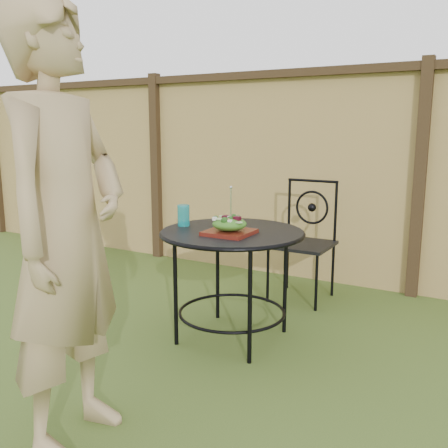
# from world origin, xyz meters

# --- Properties ---
(ground) EXTENTS (60.00, 60.00, 0.00)m
(ground) POSITION_xyz_m (0.00, 0.00, 0.00)
(ground) COLOR #2C4717
(ground) RESTS_ON ground
(fence) EXTENTS (8.00, 0.12, 1.90)m
(fence) POSITION_xyz_m (-0.00, 2.19, 0.95)
(fence) COLOR tan
(fence) RESTS_ON ground
(patio_table) EXTENTS (0.92, 0.92, 0.72)m
(patio_table) POSITION_xyz_m (0.42, 0.67, 0.59)
(patio_table) COLOR black
(patio_table) RESTS_ON ground
(patio_chair) EXTENTS (0.46, 0.46, 0.95)m
(patio_chair) POSITION_xyz_m (0.53, 1.68, 0.50)
(patio_chair) COLOR black
(patio_chair) RESTS_ON ground
(diner) EXTENTS (0.59, 0.77, 1.88)m
(diner) POSITION_xyz_m (0.33, -0.61, 0.94)
(diner) COLOR tan
(diner) RESTS_ON ground
(salad_plate) EXTENTS (0.27, 0.27, 0.02)m
(salad_plate) POSITION_xyz_m (0.45, 0.57, 0.74)
(salad_plate) COLOR #44090F
(salad_plate) RESTS_ON patio_table
(salad) EXTENTS (0.21, 0.21, 0.08)m
(salad) POSITION_xyz_m (0.45, 0.57, 0.79)
(salad) COLOR #235614
(salad) RESTS_ON salad_plate
(fork) EXTENTS (0.01, 0.01, 0.18)m
(fork) POSITION_xyz_m (0.46, 0.57, 0.92)
(fork) COLOR silver
(fork) RESTS_ON salad
(drinking_glass) EXTENTS (0.08, 0.08, 0.14)m
(drinking_glass) POSITION_xyz_m (0.06, 0.65, 0.79)
(drinking_glass) COLOR #0C868B
(drinking_glass) RESTS_ON patio_table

